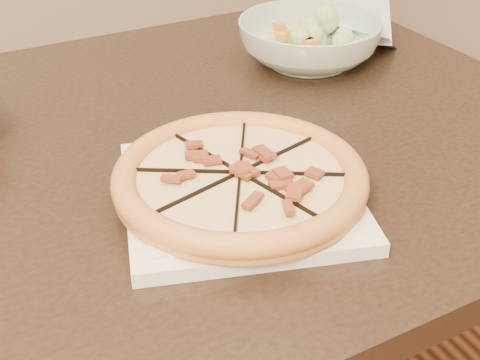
{
  "coord_description": "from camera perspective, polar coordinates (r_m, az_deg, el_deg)",
  "views": [
    {
      "loc": [
        0.02,
        -0.62,
        1.2
      ],
      "look_at": [
        0.31,
        -0.02,
        0.78
      ],
      "focal_mm": 50.0,
      "sensor_mm": 36.0,
      "label": 1
    }
  ],
  "objects": [
    {
      "name": "cling_film",
      "position": [
        1.27,
        10.23,
        12.18
      ],
      "size": [
        0.22,
        0.2,
        0.05
      ],
      "primitive_type": null,
      "rotation": [
        0.0,
        0.0,
        0.36
      ],
      "color": "silver",
      "rests_on": "dining_table"
    },
    {
      "name": "plate",
      "position": [
        0.8,
        0.0,
        -1.18
      ],
      "size": [
        0.33,
        0.33,
        0.02
      ],
      "color": "white",
      "rests_on": "dining_table"
    },
    {
      "name": "dining_table",
      "position": [
        0.97,
        -11.01,
        -3.2
      ],
      "size": [
        1.44,
        0.97,
        0.75
      ],
      "color": "black",
      "rests_on": "floor"
    },
    {
      "name": "pizza",
      "position": [
        0.79,
        -0.0,
        0.25
      ],
      "size": [
        0.3,
        0.3,
        0.03
      ],
      "color": "gold",
      "rests_on": "plate"
    },
    {
      "name": "salad_bowl",
      "position": [
        1.18,
        5.91,
        11.63
      ],
      "size": [
        0.27,
        0.27,
        0.08
      ],
      "primitive_type": "imported",
      "rotation": [
        0.0,
        0.0,
        -0.12
      ],
      "color": "silver",
      "rests_on": "dining_table"
    },
    {
      "name": "salad",
      "position": [
        1.16,
        6.08,
        14.2
      ],
      "size": [
        0.13,
        0.11,
        0.04
      ],
      "color": "#9EBD6E",
      "rests_on": "salad_bowl"
    }
  ]
}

